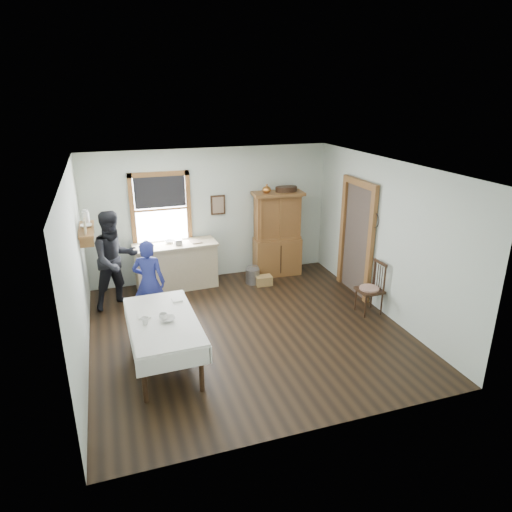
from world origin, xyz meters
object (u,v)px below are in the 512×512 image
dining_table (165,342)px  spindle_chair (370,288)px  china_hutch (277,234)px  pail (253,276)px  wicker_basket (264,280)px  work_counter (176,266)px  figure_dark (116,263)px  woman_blue (149,285)px

dining_table → spindle_chair: size_ratio=1.90×
china_hutch → pail: size_ratio=5.79×
china_hutch → dining_table: size_ratio=0.98×
china_hutch → spindle_chair: size_ratio=1.87×
dining_table → pail: 3.21m
pail → wicker_basket: bearing=-41.8°
work_counter → figure_dark: bearing=-159.2°
work_counter → figure_dark: (-1.15, -0.49, 0.37)m
spindle_chair → woman_blue: bearing=164.9°
work_counter → spindle_chair: bearing=-38.0°
china_hutch → dining_table: bearing=-131.0°
work_counter → spindle_chair: spindle_chair is taller
work_counter → woman_blue: (-0.65, -1.33, 0.22)m
china_hutch → figure_dark: china_hutch is taller
china_hutch → spindle_chair: 2.45m
spindle_chair → wicker_basket: (-1.37, 1.74, -0.38)m
wicker_basket → figure_dark: size_ratio=0.19×
wicker_basket → figure_dark: figure_dark is taller
work_counter → china_hutch: size_ratio=0.90×
china_hutch → spindle_chair: bearing=-63.9°
dining_table → spindle_chair: (3.66, 0.50, 0.11)m
pail → figure_dark: bearing=-175.4°
spindle_chair → woman_blue: (-3.71, 0.86, 0.21)m
woman_blue → wicker_basket: bearing=-139.0°
figure_dark → wicker_basket: bearing=-21.5°
dining_table → wicker_basket: 3.22m
china_hutch → spindle_chair: (0.89, -2.24, -0.42)m
figure_dark → pail: bearing=-17.8°
spindle_chair → pail: bearing=127.0°
china_hutch → dining_table: 3.93m
pail → woman_blue: (-2.16, -1.05, 0.53)m
work_counter → woman_blue: bearing=-118.5°
china_hutch → woman_blue: 3.15m
dining_table → pail: bearing=48.7°
dining_table → spindle_chair: bearing=7.7°
work_counter → woman_blue: 1.50m
woman_blue → figure_dark: bearing=-39.2°
spindle_chair → dining_table: bearing=-174.4°
work_counter → china_hutch: china_hutch is taller
spindle_chair → wicker_basket: 2.25m
woman_blue → dining_table: bearing=112.1°
china_hutch → wicker_basket: (-0.47, -0.49, -0.80)m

